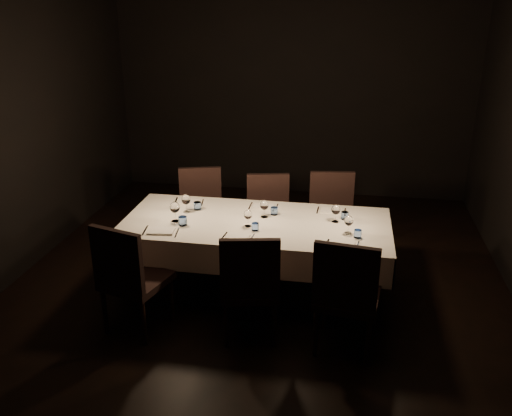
% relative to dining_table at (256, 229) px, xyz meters
% --- Properties ---
extents(room, '(5.01, 6.01, 3.01)m').
position_rel_dining_table_xyz_m(room, '(0.00, 0.00, 0.81)').
color(room, black).
rests_on(room, ground).
extents(dining_table, '(2.52, 1.12, 0.76)m').
position_rel_dining_table_xyz_m(dining_table, '(0.00, 0.00, 0.00)').
color(dining_table, black).
rests_on(dining_table, ground).
extents(chair_near_left, '(0.61, 0.61, 1.03)m').
position_rel_dining_table_xyz_m(chair_near_left, '(-0.94, -0.85, -0.13)').
color(chair_near_left, black).
rests_on(chair_near_left, ground).
extents(place_setting_near_left, '(0.36, 0.42, 0.20)m').
position_rel_dining_table_xyz_m(place_setting_near_left, '(-0.75, -0.22, 0.15)').
color(place_setting_near_left, white).
rests_on(place_setting_near_left, dining_table).
extents(chair_near_center, '(0.56, 0.56, 1.00)m').
position_rel_dining_table_xyz_m(chair_near_center, '(0.08, -0.78, -0.14)').
color(chair_near_center, black).
rests_on(chair_near_center, ground).
extents(place_setting_near_center, '(0.30, 0.39, 0.16)m').
position_rel_dining_table_xyz_m(place_setting_near_center, '(-0.05, -0.22, 0.14)').
color(place_setting_near_center, white).
rests_on(place_setting_near_center, dining_table).
extents(chair_near_right, '(0.56, 0.56, 1.04)m').
position_rel_dining_table_xyz_m(chair_near_right, '(0.87, -0.84, -0.12)').
color(chair_near_right, black).
rests_on(chair_near_right, ground).
extents(place_setting_near_right, '(0.31, 0.39, 0.17)m').
position_rel_dining_table_xyz_m(place_setting_near_right, '(0.87, -0.22, 0.14)').
color(place_setting_near_right, white).
rests_on(place_setting_near_right, dining_table).
extents(chair_far_left, '(0.58, 0.58, 0.98)m').
position_rel_dining_table_xyz_m(chair_far_left, '(-0.76, 0.78, -0.15)').
color(chair_far_left, black).
rests_on(chair_far_left, ground).
extents(place_setting_far_left, '(0.34, 0.41, 0.18)m').
position_rel_dining_table_xyz_m(place_setting_far_left, '(-0.71, 0.22, 0.15)').
color(place_setting_far_left, white).
rests_on(place_setting_far_left, dining_table).
extents(chair_far_center, '(0.55, 0.55, 0.96)m').
position_rel_dining_table_xyz_m(chair_far_center, '(0.01, 0.74, -0.16)').
color(chair_far_center, black).
rests_on(chair_far_center, ground).
extents(place_setting_far_center, '(0.31, 0.40, 0.17)m').
position_rel_dining_table_xyz_m(place_setting_far_center, '(0.06, 0.22, 0.14)').
color(place_setting_far_center, white).
rests_on(place_setting_far_center, dining_table).
extents(chair_far_right, '(0.54, 0.54, 0.99)m').
position_rel_dining_table_xyz_m(chair_far_right, '(0.69, 0.81, -0.14)').
color(chair_far_right, black).
rests_on(chair_far_right, ground).
extents(place_setting_far_right, '(0.31, 0.40, 0.17)m').
position_rel_dining_table_xyz_m(place_setting_far_right, '(0.74, 0.22, 0.14)').
color(place_setting_far_right, white).
rests_on(place_setting_far_right, dining_table).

